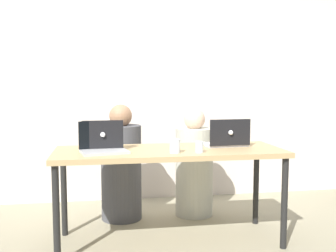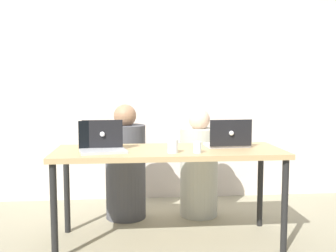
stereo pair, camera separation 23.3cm
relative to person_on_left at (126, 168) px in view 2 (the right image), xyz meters
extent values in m
plane|color=gray|center=(0.35, -0.63, -0.48)|extent=(12.00, 12.00, 0.00)
cube|color=beige|center=(0.35, 0.68, 0.68)|extent=(4.69, 0.10, 2.33)
cube|color=tan|center=(0.35, -0.63, 0.25)|extent=(1.80, 0.67, 0.04)
cylinder|color=black|center=(-0.50, -0.91, -0.12)|extent=(0.05, 0.05, 0.72)
cylinder|color=black|center=(1.21, -0.91, -0.12)|extent=(0.05, 0.05, 0.72)
cylinder|color=black|center=(-0.50, -0.34, -0.12)|extent=(0.05, 0.05, 0.72)
cylinder|color=black|center=(1.21, -0.34, -0.12)|extent=(0.05, 0.05, 0.72)
cylinder|color=#44454A|center=(0.00, 0.00, -0.04)|extent=(0.46, 0.46, 0.89)
sphere|color=#997051|center=(0.00, 0.00, 0.50)|extent=(0.21, 0.21, 0.21)
cylinder|color=#B3B3A4|center=(0.71, 0.00, -0.06)|extent=(0.37, 0.37, 0.85)
sphere|color=beige|center=(0.71, 0.00, 0.46)|extent=(0.20, 0.20, 0.20)
cube|color=silver|center=(0.85, -0.50, 0.28)|extent=(0.36, 0.25, 0.02)
cube|color=black|center=(0.86, -0.62, 0.40)|extent=(0.35, 0.03, 0.21)
sphere|color=white|center=(0.86, -0.64, 0.40)|extent=(0.04, 0.04, 0.04)
cube|color=silver|center=(-0.17, -0.49, 0.28)|extent=(0.32, 0.25, 0.02)
cube|color=black|center=(-0.17, -0.61, 0.40)|extent=(0.32, 0.02, 0.22)
sphere|color=white|center=(-0.17, -0.63, 0.40)|extent=(0.04, 0.04, 0.04)
cube|color=#B5B5B6|center=(-0.16, -0.72, 0.28)|extent=(0.38, 0.30, 0.02)
cube|color=black|center=(-0.18, -0.60, 0.40)|extent=(0.34, 0.08, 0.21)
sphere|color=white|center=(-0.18, -0.58, 0.40)|extent=(0.04, 0.04, 0.04)
cylinder|color=white|center=(0.37, -0.80, 0.33)|extent=(0.08, 0.08, 0.10)
cylinder|color=silver|center=(0.37, -0.80, 0.30)|extent=(0.07, 0.07, 0.06)
cylinder|color=silver|center=(0.55, -0.81, 0.32)|extent=(0.06, 0.06, 0.09)
cylinder|color=silver|center=(0.55, -0.81, 0.30)|extent=(0.05, 0.05, 0.05)
camera|label=1|loc=(-0.17, -3.67, 0.77)|focal=42.00mm
camera|label=2|loc=(0.06, -3.70, 0.77)|focal=42.00mm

